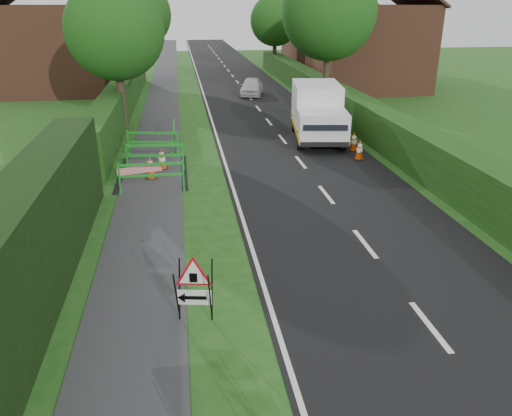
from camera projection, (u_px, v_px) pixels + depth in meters
ground at (314, 377)px, 8.09m from camera, size 120.00×120.00×0.00m
road_surface at (234, 78)px, 40.42m from camera, size 6.00×90.00×0.02m
footpath at (165, 79)px, 39.66m from camera, size 2.00×90.00×0.02m
hedge_west_far at (124, 113)px, 27.51m from camera, size 1.00×24.00×1.80m
hedge_east at (361, 131)px, 23.61m from camera, size 1.20×50.00×1.50m
house_west at (54, 47)px, 33.02m from camera, size 7.50×7.40×7.88m
house_east_a at (368, 46)px, 34.09m from camera, size 7.50×7.40×7.88m
house_east_b at (325, 34)px, 47.03m from camera, size 7.50×7.40×7.88m
tree_nw at (115, 30)px, 22.20m from camera, size 4.40×4.40×6.70m
tree_ne at (329, 12)px, 27.10m from camera, size 5.20×5.20×7.79m
tree_fw at (138, 14)px, 36.69m from camera, size 4.80×4.80×7.24m
tree_fe at (275, 21)px, 42.09m from camera, size 4.20×4.20×6.33m
triangle_sign at (192, 284)px, 9.23m from camera, size 0.92×0.92×1.15m
works_van at (318, 111)px, 21.81m from camera, size 2.73×5.34×2.33m
traffic_cone_0 at (360, 150)px, 19.18m from camera, size 0.38×0.38×0.79m
traffic_cone_1 at (354, 142)px, 20.29m from camera, size 0.38×0.38×0.79m
traffic_cone_2 at (328, 126)px, 22.94m from camera, size 0.38×0.38×0.79m
traffic_cone_3 at (150, 168)px, 17.10m from camera, size 0.38×0.38×0.79m
traffic_cone_4 at (162, 159)px, 18.08m from camera, size 0.38×0.38×0.79m
ped_barrier_0 at (151, 173)px, 15.81m from camera, size 2.06×0.37×1.00m
ped_barrier_1 at (155, 153)px, 17.86m from camera, size 2.08×0.55×1.00m
ped_barrier_2 at (153, 140)px, 19.57m from camera, size 2.09×0.78×1.00m
ped_barrier_3 at (174, 132)px, 20.81m from camera, size 0.37×2.06×1.00m
redwhite_plank at (141, 182)px, 16.87m from camera, size 1.46×0.42×0.25m
hatchback_car at (252, 87)px, 32.53m from camera, size 2.05×3.50×1.12m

